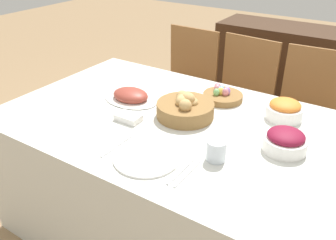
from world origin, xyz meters
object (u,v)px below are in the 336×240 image
at_px(chair_far_left, 185,85).
at_px(bread_basket, 185,108).
at_px(carrot_bowl, 285,110).
at_px(ham_platter, 131,96).
at_px(fork, 116,146).
at_px(egg_basket, 222,95).
at_px(spoon, 187,174).
at_px(beet_salad_bowl, 285,141).
at_px(butter_dish, 128,118).
at_px(knife, 181,171).
at_px(chair_far_center, 238,98).
at_px(drinking_cup, 216,150).
at_px(chair_far_right, 307,115).
at_px(dinner_plate, 147,158).
at_px(sideboard, 290,79).

bearing_deg(chair_far_left, bread_basket, -57.86).
relative_size(chair_far_left, carrot_bowl, 5.10).
distance_m(ham_platter, fork, 0.48).
height_order(bread_basket, fork, bread_basket).
xyz_separation_m(egg_basket, spoon, (0.18, -0.69, -0.02)).
height_order(beet_salad_bowl, butter_dish, beet_salad_bowl).
xyz_separation_m(bread_basket, knife, (0.22, -0.41, -0.05)).
height_order(chair_far_center, spoon, chair_far_center).
bearing_deg(drinking_cup, chair_far_right, 83.05).
distance_m(chair_far_left, chair_far_right, 0.93).
bearing_deg(egg_basket, chair_far_center, 101.77).
bearing_deg(carrot_bowl, chair_far_right, 89.00).
height_order(dinner_plate, butter_dish, butter_dish).
height_order(fork, knife, same).
xyz_separation_m(bread_basket, spoon, (0.25, -0.41, -0.05)).
bearing_deg(dinner_plate, bread_basket, 97.83).
relative_size(chair_far_left, bread_basket, 3.17).
height_order(ham_platter, fork, ham_platter).
xyz_separation_m(chair_far_left, egg_basket, (0.57, -0.57, 0.27)).
relative_size(chair_far_right, dinner_plate, 3.27).
distance_m(bread_basket, beet_salad_bowl, 0.51).
bearing_deg(sideboard, chair_far_left, -130.64).
bearing_deg(spoon, butter_dish, 154.85).
relative_size(egg_basket, drinking_cup, 2.45).
bearing_deg(fork, butter_dish, 116.11).
bearing_deg(egg_basket, knife, -77.71).
distance_m(bread_basket, carrot_bowl, 0.49).
relative_size(chair_far_center, knife, 4.71).
xyz_separation_m(dinner_plate, fork, (-0.16, 0.00, -0.00)).
xyz_separation_m(chair_far_center, sideboard, (0.17, 0.73, -0.06)).
bearing_deg(sideboard, chair_far_center, -103.19).
bearing_deg(butter_dish, carrot_bowl, 34.78).
relative_size(bread_basket, egg_basket, 1.32).
relative_size(chair_far_right, spoon, 4.71).
xyz_separation_m(chair_far_center, bread_basket, (0.05, -0.85, 0.30)).
relative_size(chair_far_right, drinking_cup, 10.25).
distance_m(ham_platter, knife, 0.70).
relative_size(carrot_bowl, knife, 0.92).
bearing_deg(ham_platter, beet_salad_bowl, -2.41).
distance_m(carrot_bowl, butter_dish, 0.78).
distance_m(chair_far_left, butter_dish, 1.11).
bearing_deg(dinner_plate, knife, 0.00).
xyz_separation_m(chair_far_left, carrot_bowl, (0.92, -0.60, 0.30)).
height_order(sideboard, ham_platter, sideboard).
distance_m(sideboard, bread_basket, 1.62).
bearing_deg(fork, chair_far_center, 87.36).
height_order(drinking_cup, butter_dish, drinking_cup).
height_order(egg_basket, spoon, egg_basket).
bearing_deg(egg_basket, spoon, -75.36).
bearing_deg(butter_dish, spoon, -25.01).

